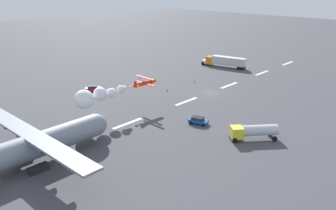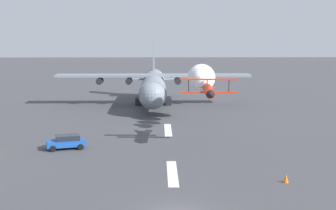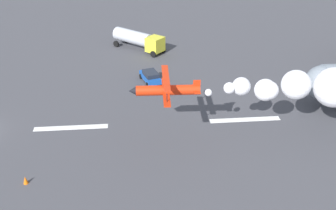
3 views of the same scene
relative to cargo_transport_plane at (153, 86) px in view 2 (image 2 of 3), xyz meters
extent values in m
cube|color=white|center=(-39.75, -2.09, -3.46)|extent=(8.00, 0.90, 0.01)
cube|color=white|center=(-20.38, -2.09, -3.46)|extent=(8.00, 0.90, 0.01)
cylinder|color=gray|center=(1.19, 0.00, -0.17)|extent=(24.51, 4.20, 4.18)
sphere|color=gray|center=(-11.06, -0.01, -0.17)|extent=(3.97, 3.97, 3.97)
cube|color=gray|center=(1.19, 0.00, 1.71)|extent=(3.23, 33.22, 0.40)
cylinder|color=black|center=(0.78, 9.14, 0.81)|extent=(2.40, 1.10, 1.10)
cylinder|color=black|center=(0.78, 4.15, 0.81)|extent=(2.40, 1.10, 1.10)
cylinder|color=black|center=(0.79, -4.15, 0.81)|extent=(2.40, 1.10, 1.10)
cylinder|color=black|center=(0.80, -9.13, 0.81)|extent=(2.40, 1.10, 1.10)
cube|color=gray|center=(11.48, 0.01, 4.92)|extent=(2.80, 0.30, 6.00)
cube|color=gray|center=(11.48, 0.01, 0.13)|extent=(2.01, 9.00, 0.24)
cube|color=black|center=(2.19, -2.59, -2.86)|extent=(3.20, 1.00, 1.20)
cube|color=black|center=(2.19, 2.59, -2.86)|extent=(3.20, 1.00, 1.20)
cylinder|color=red|center=(-29.48, -6.30, 2.70)|extent=(6.14, 1.24, 0.98)
cube|color=red|center=(-29.68, -6.29, 2.55)|extent=(0.89, 6.20, 0.12)
cube|color=red|center=(-29.68, -6.29, 3.94)|extent=(0.89, 6.20, 0.12)
cylinder|color=black|center=(-29.77, -8.46, 3.24)|extent=(0.08, 0.08, 1.40)
cylinder|color=black|center=(-29.59, -4.13, 3.24)|extent=(0.08, 0.08, 1.40)
cube|color=red|center=(-26.74, -6.42, 3.15)|extent=(0.70, 0.13, 1.10)
cube|color=red|center=(-26.74, -6.42, 2.75)|extent=(0.68, 2.02, 0.08)
cone|color=black|center=(-32.88, -6.16, 2.70)|extent=(0.73, 0.86, 0.84)
sphere|color=white|center=(-25.65, -6.78, 2.50)|extent=(0.70, 0.70, 0.70)
sphere|color=white|center=(-23.59, -6.59, 2.80)|extent=(1.13, 1.13, 1.13)
sphere|color=white|center=(-22.35, -6.32, 2.80)|extent=(1.79, 1.79, 1.79)
sphere|color=white|center=(-19.74, -6.86, 2.51)|extent=(1.84, 1.84, 1.84)
sphere|color=white|center=(-20.02, -6.59, 2.44)|extent=(2.17, 2.17, 2.17)
sphere|color=white|center=(-17.04, -6.65, 2.90)|extent=(2.90, 2.90, 2.90)
sphere|color=white|center=(-13.31, -6.96, 2.60)|extent=(3.95, 3.95, 3.95)
cube|color=#194CA5|center=(-30.46, 9.07, -2.82)|extent=(2.87, 4.43, 0.65)
cube|color=#1E232D|center=(-30.41, 8.88, -2.22)|extent=(2.27, 2.82, 0.55)
cylinder|color=black|center=(-31.72, 10.19, -3.14)|extent=(0.39, 0.68, 0.64)
cylinder|color=black|center=(-30.93, 7.44, -3.14)|extent=(0.39, 0.68, 0.64)
cylinder|color=black|center=(-30.00, 10.69, -3.14)|extent=(0.39, 0.68, 0.64)
cylinder|color=black|center=(-29.20, 7.94, -3.14)|extent=(0.39, 0.68, 0.64)
cone|color=orange|center=(-42.66, -11.46, -3.09)|extent=(0.44, 0.44, 0.75)
camera|label=1|loc=(22.75, 49.86, 25.03)|focal=36.51mm
camera|label=2|loc=(-81.06, -0.88, 8.81)|focal=51.46mm
camera|label=3|loc=(-32.75, -42.32, 20.36)|focal=45.09mm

